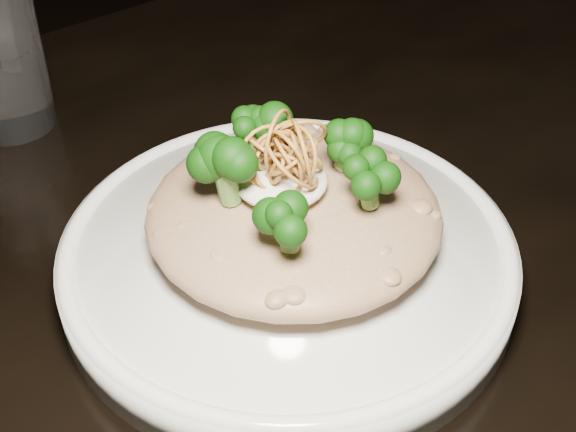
# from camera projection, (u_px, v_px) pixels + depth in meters

# --- Properties ---
(table) EXTENTS (1.10, 0.80, 0.75)m
(table) POSITION_uv_depth(u_px,v_px,m) (256.00, 312.00, 0.65)
(table) COLOR black
(table) RESTS_ON ground
(plate) EXTENTS (0.31, 0.31, 0.03)m
(plate) POSITION_uv_depth(u_px,v_px,m) (288.00, 260.00, 0.55)
(plate) COLOR white
(plate) RESTS_ON table
(risotto) EXTENTS (0.20, 0.20, 0.04)m
(risotto) POSITION_uv_depth(u_px,v_px,m) (294.00, 213.00, 0.53)
(risotto) COLOR brown
(risotto) RESTS_ON plate
(broccoli) EXTENTS (0.14, 0.14, 0.05)m
(broccoli) POSITION_uv_depth(u_px,v_px,m) (292.00, 165.00, 0.49)
(broccoli) COLOR black
(broccoli) RESTS_ON risotto
(cheese) EXTENTS (0.06, 0.06, 0.02)m
(cheese) POSITION_uv_depth(u_px,v_px,m) (281.00, 180.00, 0.51)
(cheese) COLOR silver
(cheese) RESTS_ON risotto
(shallots) EXTENTS (0.06, 0.06, 0.04)m
(shallots) POSITION_uv_depth(u_px,v_px,m) (286.00, 141.00, 0.49)
(shallots) COLOR brown
(shallots) RESTS_ON cheese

